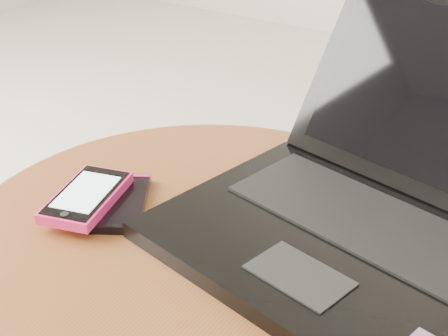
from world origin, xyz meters
The scene contains 4 objects.
table centered at (0.08, -0.02, 0.36)m, with size 0.58×0.58×0.46m.
laptop centered at (0.24, 0.07, 0.50)m, with size 0.47×0.48×0.22m.
phone_black centered at (-0.04, -0.03, 0.47)m, with size 0.11×0.13×0.01m.
phone_pink centered at (-0.06, -0.05, 0.48)m, with size 0.09×0.13×0.01m.
Camera 1 is at (0.43, -0.54, 0.90)m, focal length 54.69 mm.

